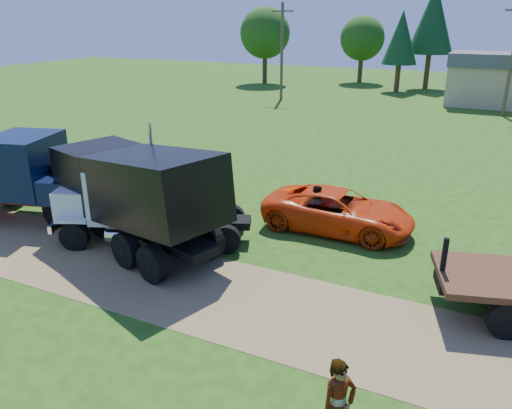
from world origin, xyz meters
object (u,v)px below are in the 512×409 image
at_px(spectator_a, 338,406).
at_px(orange_pickup, 338,211).
at_px(navy_truck, 43,178).
at_px(black_dump_truck, 129,188).
at_px(white_semi_tractor, 125,202).

bearing_deg(spectator_a, orange_pickup, 55.95).
distance_m(navy_truck, orange_pickup, 11.66).
distance_m(navy_truck, spectator_a, 15.24).
height_order(orange_pickup, spectator_a, spectator_a).
height_order(black_dump_truck, navy_truck, black_dump_truck).
height_order(white_semi_tractor, spectator_a, white_semi_tractor).
distance_m(white_semi_tractor, black_dump_truck, 0.82).
bearing_deg(white_semi_tractor, black_dump_truck, -49.39).
height_order(black_dump_truck, spectator_a, black_dump_truck).
bearing_deg(spectator_a, navy_truck, 105.60).
distance_m(black_dump_truck, spectator_a, 11.02).
bearing_deg(black_dump_truck, orange_pickup, 52.52).
bearing_deg(orange_pickup, spectator_a, -163.04).
bearing_deg(white_semi_tractor, navy_truck, 155.07).
bearing_deg(navy_truck, orange_pickup, 4.56).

